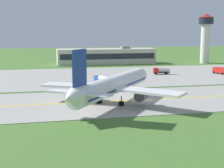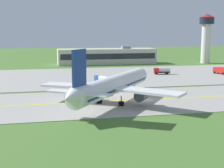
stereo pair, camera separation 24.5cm
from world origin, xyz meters
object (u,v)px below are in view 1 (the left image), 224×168
airplane_lead (113,85)px  service_truck_baggage (221,70)px  service_truck_fuel (102,79)px  service_truck_catering (161,70)px  control_tower (206,33)px

airplane_lead → service_truck_baggage: size_ratio=5.35×
airplane_lead → service_truck_fuel: size_ratio=5.38×
airplane_lead → service_truck_catering: 52.22m
service_truck_catering → control_tower: size_ratio=0.26×
service_truck_baggage → airplane_lead: bearing=-141.5°
service_truck_baggage → service_truck_catering: (-21.86, 4.11, 0.00)m
service_truck_baggage → service_truck_fuel: size_ratio=1.01×
airplane_lead → service_truck_fuel: (2.54, 26.56, -2.60)m
airplane_lead → control_tower: 104.06m
airplane_lead → service_truck_baggage: 63.98m
airplane_lead → service_truck_fuel: 26.81m
service_truck_fuel → service_truck_catering: size_ratio=1.00×
airplane_lead → control_tower: (65.20, 80.39, 10.70)m
service_truck_catering → control_tower: bearing=44.6°
service_truck_baggage → control_tower: control_tower is taller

